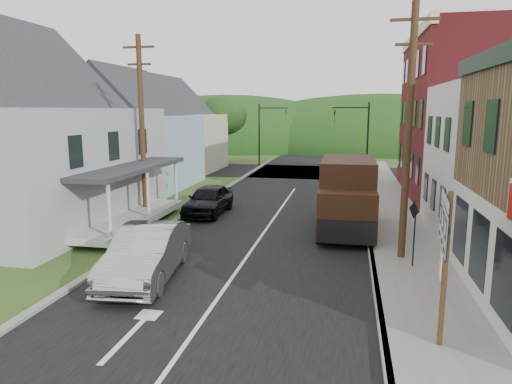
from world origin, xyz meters
The scene contains 23 objects.
ground centered at (0.00, 0.00, 0.00)m, with size 120.00×120.00×0.00m, color #2D4719.
road centered at (0.00, 10.00, 0.00)m, with size 9.00×90.00×0.02m, color black.
cross_road centered at (0.00, 27.00, 0.00)m, with size 60.00×9.00×0.02m, color black.
sidewalk_right centered at (5.90, 8.00, 0.07)m, with size 2.80×55.00×0.15m, color slate.
curb_right centered at (4.55, 8.00, 0.07)m, with size 0.20×55.00×0.15m, color slate.
curb_left centered at (-4.65, 8.00, 0.06)m, with size 0.30×55.00×0.12m, color slate.
storefront_red centered at (11.30, 17.00, 5.00)m, with size 8.00×12.00×10.00m, color maroon.
house_gray centered at (-12.00, 6.00, 4.23)m, with size 10.20×12.24×8.35m.
house_blue centered at (-11.00, 17.00, 3.69)m, with size 7.14×8.16×7.28m.
house_cream centered at (-11.50, 26.00, 3.69)m, with size 7.14×8.16×7.28m.
utility_pole_right centered at (5.60, 3.50, 4.66)m, with size 1.60×0.26×9.00m.
utility_pole_left centered at (-6.50, 8.00, 4.66)m, with size 1.60×0.26×9.00m.
traffic_signal_right centered at (4.30, 23.50, 3.76)m, with size 2.87×0.20×6.00m.
traffic_signal_left centered at (-4.30, 30.50, 3.76)m, with size 2.87×0.20×6.00m.
tree_left_b centered at (-17.00, 12.00, 4.88)m, with size 4.80×4.80×6.94m.
tree_left_c centered at (-19.00, 20.00, 5.94)m, with size 5.80×5.80×8.41m.
tree_left_d centered at (-9.00, 32.00, 4.88)m, with size 4.80×4.80×6.94m.
forested_ridge centered at (0.00, 55.00, 0.00)m, with size 90.00×30.00×16.00m, color #12340F.
silver_sedan centered at (-2.69, -0.05, 0.85)m, with size 1.79×5.14×1.69m, color #AAAAAF.
dark_sedan centered at (-3.55, 9.32, 0.76)m, with size 1.80×4.46×1.52m, color black.
delivery_van centered at (3.60, 7.15, 1.65)m, with size 2.45×5.83×3.25m.
route_sign_cluster centered at (5.72, -2.94, 2.46)m, with size 0.32×2.03×3.56m.
warning_sign centered at (5.85, 2.54, 1.60)m, with size 0.26×0.58×2.27m.
Camera 1 is at (3.59, -13.20, 5.43)m, focal length 32.00 mm.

